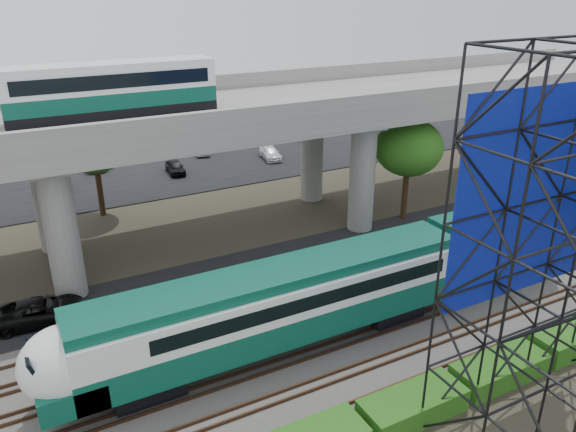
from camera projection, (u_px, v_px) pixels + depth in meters
ground at (336, 365)px, 26.48m from camera, size 140.00×140.00×0.00m
ballast_bed at (314, 341)px, 28.07m from camera, size 90.00×12.00×0.20m
service_road at (245, 270)px, 35.01m from camera, size 90.00×5.00×0.08m
parking_lot at (146, 168)px, 54.12m from camera, size 90.00×18.00×0.08m
harbor_water at (101, 121)px, 72.03m from camera, size 140.00×40.00×0.03m
rail_tracks at (315, 338)px, 28.00m from camera, size 90.00×9.52×0.16m
commuter_train at (319, 292)px, 27.07m from camera, size 29.30×3.06×4.30m
overpass at (201, 124)px, 36.12m from camera, size 80.00×12.00×12.40m
hedge_strip at (413, 404)px, 23.20m from camera, size 34.60×1.80×1.20m
trees at (139, 172)px, 35.45m from camera, size 40.94×16.94×7.69m
suv at (41, 311)px, 29.41m from camera, size 5.00×2.76×1.33m
parked_cars at (167, 159)px, 54.70m from camera, size 37.35×9.49×1.29m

